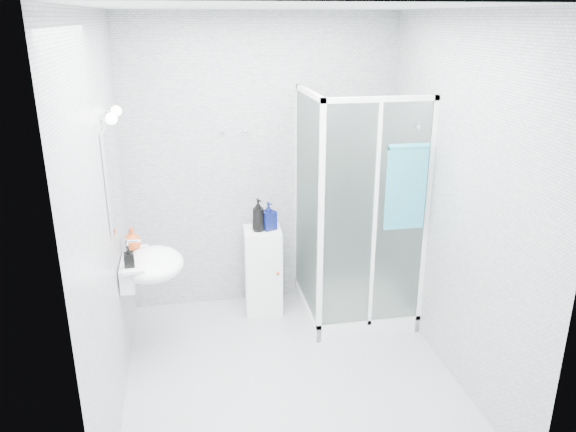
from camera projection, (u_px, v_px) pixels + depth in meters
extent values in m
cube|color=#B9BEC0|center=(290.00, 213.00, 3.78)|extent=(2.40, 2.60, 2.60)
cube|color=#ADB0B2|center=(290.00, 375.00, 4.21)|extent=(2.40, 2.60, 0.01)
cube|color=white|center=(291.00, 7.00, 3.34)|extent=(2.40, 2.60, 0.01)
cube|color=white|center=(353.00, 306.00, 5.11)|extent=(0.90, 0.90, 0.12)
cube|color=white|center=(310.00, 93.00, 4.39)|extent=(0.04, 0.90, 0.04)
cube|color=white|center=(381.00, 99.00, 4.07)|extent=(0.90, 0.04, 0.04)
cube|color=white|center=(321.00, 229.00, 4.32)|extent=(0.04, 0.04, 2.00)
cube|color=white|center=(307.00, 207.00, 4.70)|extent=(0.02, 0.82, 1.84)
cube|color=white|center=(375.00, 221.00, 4.37)|extent=(0.82, 0.02, 1.84)
cube|color=white|center=(374.00, 221.00, 4.38)|extent=(0.03, 0.04, 1.84)
cylinder|color=silver|center=(346.00, 158.00, 5.04)|extent=(0.02, 0.02, 1.00)
cylinder|color=silver|center=(349.00, 105.00, 4.85)|extent=(0.09, 0.05, 0.09)
cylinder|color=silver|center=(349.00, 188.00, 5.18)|extent=(0.12, 0.04, 0.12)
cylinder|color=silver|center=(417.00, 126.00, 4.15)|extent=(0.03, 0.05, 0.03)
cube|color=white|center=(129.00, 272.00, 4.18)|extent=(0.10, 0.40, 0.18)
ellipsoid|color=white|center=(153.00, 264.00, 4.19)|extent=(0.46, 0.56, 0.20)
cube|color=white|center=(136.00, 259.00, 4.15)|extent=(0.16, 0.50, 0.02)
cylinder|color=silver|center=(126.00, 250.00, 4.12)|extent=(0.04, 0.04, 0.16)
cylinder|color=silver|center=(133.00, 241.00, 4.10)|extent=(0.12, 0.02, 0.02)
cube|color=white|center=(112.00, 175.00, 3.92)|extent=(0.02, 0.60, 0.70)
cylinder|color=silver|center=(105.00, 119.00, 3.63)|extent=(0.05, 0.04, 0.04)
sphere|color=white|center=(111.00, 119.00, 3.64)|extent=(0.08, 0.08, 0.08)
cylinder|color=silver|center=(110.00, 111.00, 3.93)|extent=(0.05, 0.04, 0.04)
sphere|color=white|center=(116.00, 111.00, 3.93)|extent=(0.08, 0.08, 0.08)
cylinder|color=silver|center=(222.00, 132.00, 4.78)|extent=(0.02, 0.04, 0.02)
sphere|color=silver|center=(222.00, 132.00, 4.76)|extent=(0.03, 0.03, 0.03)
cylinder|color=silver|center=(245.00, 131.00, 4.82)|extent=(0.02, 0.04, 0.02)
sphere|color=silver|center=(246.00, 131.00, 4.79)|extent=(0.03, 0.03, 0.03)
cube|color=white|center=(263.00, 270.00, 5.05)|extent=(0.34, 0.34, 0.78)
cube|color=white|center=(266.00, 278.00, 4.90)|extent=(0.29, 0.03, 0.67)
sphere|color=#C84D1C|center=(278.00, 274.00, 4.89)|extent=(0.03, 0.03, 0.03)
cube|color=teal|center=(406.00, 188.00, 4.28)|extent=(0.31, 0.04, 0.65)
cylinder|color=teal|center=(409.00, 147.00, 4.17)|extent=(0.31, 0.05, 0.05)
imported|color=black|center=(258.00, 215.00, 4.84)|extent=(0.14, 0.14, 0.29)
imported|color=#0E1654|center=(269.00, 216.00, 4.88)|extent=(0.15, 0.15, 0.25)
imported|color=#B74315|center=(132.00, 239.00, 4.27)|extent=(0.15, 0.15, 0.17)
imported|color=black|center=(129.00, 257.00, 3.98)|extent=(0.08, 0.08, 0.16)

